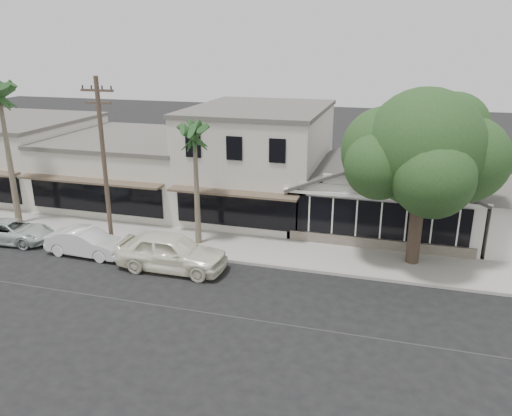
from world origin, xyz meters
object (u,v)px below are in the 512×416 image
(utility_pole, at_px, (104,160))
(shade_tree, at_px, (422,151))
(car_1, at_px, (86,242))
(car_2, at_px, (12,231))
(car_0, at_px, (171,252))

(utility_pole, relative_size, shade_tree, 1.04)
(car_1, xyz_separation_m, car_2, (-5.00, 0.42, -0.08))
(utility_pole, xyz_separation_m, car_1, (-0.59, -1.40, -4.09))
(car_2, distance_m, shade_tree, 22.05)
(utility_pole, relative_size, car_1, 2.11)
(utility_pole, bearing_deg, car_1, -112.94)
(car_0, relative_size, car_2, 1.21)
(car_0, xyz_separation_m, car_1, (-5.00, 0.38, -0.22))
(car_1, bearing_deg, shade_tree, -75.22)
(car_2, relative_size, shade_tree, 0.52)
(car_0, relative_size, car_1, 1.27)
(car_2, bearing_deg, car_0, -99.72)
(shade_tree, bearing_deg, car_1, -167.19)
(utility_pole, distance_m, car_1, 4.36)
(utility_pole, height_order, car_2, utility_pole)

